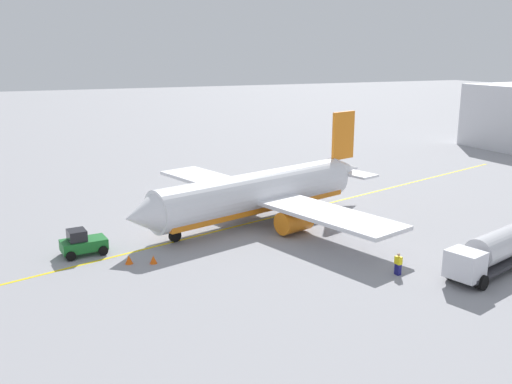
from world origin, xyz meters
The scene contains 8 objects.
ground_plane centered at (0.00, 0.00, 0.00)m, with size 400.00×400.00×0.00m, color #939399.
airplane centered at (-0.43, -0.14, 2.79)m, with size 29.02×31.46×9.96m.
fuel_tanker centered at (-11.36, 19.04, 1.72)m, with size 9.98×5.29×3.15m.
pushback_tug centered at (16.79, 3.14, 1.01)m, with size 3.83×2.72×2.20m.
refueling_worker centered at (-4.74, 16.63, 0.82)m, with size 0.43×0.56×1.71m.
safety_cone_nose centered at (13.63, 6.68, 0.35)m, with size 0.62×0.62×0.69m, color #F2590F.
safety_cone_wingtip centered at (11.83, 7.35, 0.33)m, with size 0.60×0.60×0.66m, color #F2590F.
taxi_line_marking centered at (0.00, 0.00, 0.01)m, with size 89.27×0.30×0.01m, color yellow.
Camera 1 is at (20.33, 49.51, 16.55)m, focal length 39.77 mm.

